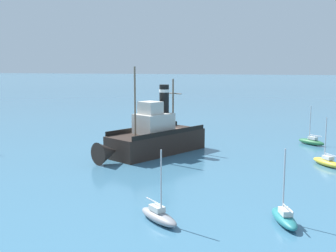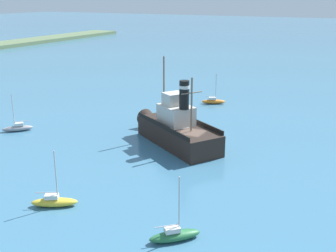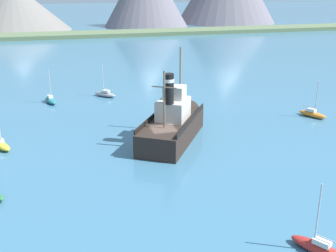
% 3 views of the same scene
% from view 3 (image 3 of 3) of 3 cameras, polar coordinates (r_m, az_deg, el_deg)
% --- Properties ---
extents(ground_plane, '(600.00, 600.00, 0.00)m').
position_cam_3_polar(ground_plane, '(44.17, -0.63, -3.30)').
color(ground_plane, teal).
extents(shoreline_strip, '(240.00, 12.00, 1.20)m').
position_cam_3_polar(shoreline_strip, '(138.81, -10.93, 12.09)').
color(shoreline_strip, '#5B704C').
rests_on(shoreline_strip, ground).
extents(old_tugboat, '(10.51, 13.99, 9.90)m').
position_cam_3_polar(old_tugboat, '(46.71, 0.74, 0.37)').
color(old_tugboat, '#2D231E').
rests_on(old_tugboat, ground).
extents(sailboat_red, '(2.91, 3.82, 4.90)m').
position_cam_3_polar(sailboat_red, '(30.15, 19.71, -15.18)').
color(sailboat_red, '#B22823').
rests_on(sailboat_red, ground).
extents(sailboat_teal, '(2.07, 3.96, 4.90)m').
position_cam_3_polar(sailboat_teal, '(63.46, -15.61, 3.42)').
color(sailboat_teal, '#23757A').
rests_on(sailboat_teal, ground).
extents(sailboat_orange, '(2.72, 3.88, 4.90)m').
position_cam_3_polar(sailboat_orange, '(57.87, 18.97, 1.58)').
color(sailboat_orange, orange).
rests_on(sailboat_orange, ground).
extents(sailboat_yellow, '(2.87, 3.84, 4.90)m').
position_cam_3_polar(sailboat_yellow, '(47.89, -21.76, -2.36)').
color(sailboat_yellow, gold).
rests_on(sailboat_yellow, ground).
extents(sailboat_grey, '(3.50, 3.43, 4.90)m').
position_cam_3_polar(sailboat_grey, '(65.08, -8.52, 4.31)').
color(sailboat_grey, gray).
rests_on(sailboat_grey, ground).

